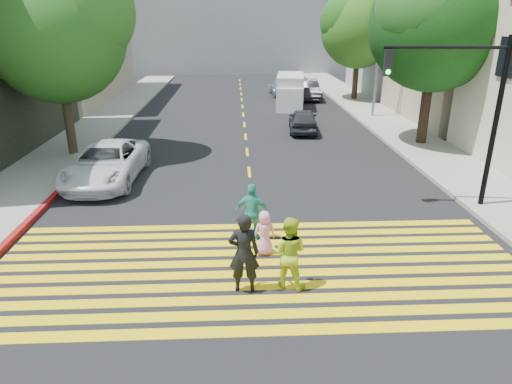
{
  "coord_description": "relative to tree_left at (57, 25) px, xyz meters",
  "views": [
    {
      "loc": [
        -0.55,
        -8.75,
        5.87
      ],
      "look_at": [
        0.0,
        3.0,
        1.4
      ],
      "focal_mm": 32.0,
      "sensor_mm": 36.0,
      "label": 1
    }
  ],
  "objects": [
    {
      "name": "building_right_tan",
      "position": [
        22.87,
        7.25,
        -0.62
      ],
      "size": [
        10.0,
        10.0,
        10.0
      ],
      "primitive_type": "cube",
      "color": "tan",
      "rests_on": "ground"
    },
    {
      "name": "white_van",
      "position": [
        11.21,
        11.69,
        -4.55
      ],
      "size": [
        2.36,
        4.97,
        2.26
      ],
      "rotation": [
        0.0,
        0.0,
        -0.13
      ],
      "color": "silver",
      "rests_on": "ground"
    },
    {
      "name": "sidewalk_left",
      "position": [
        -0.63,
        10.25,
        -5.55
      ],
      "size": [
        3.0,
        40.0,
        0.15
      ],
      "primitive_type": "cube",
      "color": "gray",
      "rests_on": "ground"
    },
    {
      "name": "tree_right_far",
      "position": [
        16.6,
        14.58,
        -0.16
      ],
      "size": [
        6.36,
        5.86,
        8.09
      ],
      "rotation": [
        0.0,
        0.0,
        -0.05
      ],
      "color": "black",
      "rests_on": "ground"
    },
    {
      "name": "ground",
      "position": [
        7.87,
        -11.75,
        -5.62
      ],
      "size": [
        120.0,
        120.0,
        0.0
      ],
      "primitive_type": "plane",
      "color": "black"
    },
    {
      "name": "building_right_grey",
      "position": [
        22.87,
        18.25,
        -0.62
      ],
      "size": [
        10.0,
        10.0,
        10.0
      ],
      "primitive_type": "cube",
      "color": "gray",
      "rests_on": "ground"
    },
    {
      "name": "sidewalk_right",
      "position": [
        16.37,
        3.25,
        -5.55
      ],
      "size": [
        3.0,
        60.0,
        0.15
      ],
      "primitive_type": "cube",
      "color": "gray",
      "rests_on": "ground"
    },
    {
      "name": "traffic_signal",
      "position": [
        14.4,
        -6.76,
        -2.09
      ],
      "size": [
        3.7,
        0.65,
        5.45
      ],
      "rotation": [
        0.0,
        0.0,
        -0.12
      ],
      "color": "black",
      "rests_on": "ground"
    },
    {
      "name": "pedestrian_extra",
      "position": [
        7.77,
        -8.84,
        -4.79
      ],
      "size": [
        1.04,
        0.61,
        1.66
      ],
      "primitive_type": "imported",
      "rotation": [
        0.0,
        0.0,
        2.93
      ],
      "color": "teal",
      "rests_on": "ground"
    },
    {
      "name": "dark_car_parked",
      "position": [
        12.98,
        15.27,
        -4.88
      ],
      "size": [
        1.7,
        4.53,
        1.48
      ],
      "primitive_type": "imported",
      "rotation": [
        0.0,
        0.0,
        0.03
      ],
      "color": "black",
      "rests_on": "ground"
    },
    {
      "name": "tree_right_near",
      "position": [
        16.59,
        1.22,
        0.35
      ],
      "size": [
        7.99,
        7.99,
        8.84
      ],
      "rotation": [
        0.0,
        0.0,
        0.41
      ],
      "color": "black",
      "rests_on": "ground"
    },
    {
      "name": "dark_car_near",
      "position": [
        11.09,
        4.3,
        -4.98
      ],
      "size": [
        1.87,
        3.89,
        1.28
      ],
      "primitive_type": "imported",
      "rotation": [
        0.0,
        0.0,
        3.05
      ],
      "color": "#222429",
      "rests_on": "ground"
    },
    {
      "name": "curb_red",
      "position": [
        0.97,
        -5.75,
        -5.54
      ],
      "size": [
        0.2,
        8.0,
        0.16
      ],
      "primitive_type": "cube",
      "color": "maroon",
      "rests_on": "ground"
    },
    {
      "name": "pedestrian_woman",
      "position": [
        8.5,
        -11.3,
        -4.75
      ],
      "size": [
        1.02,
        0.91,
        1.75
      ],
      "primitive_type": "imported",
      "rotation": [
        0.0,
        0.0,
        2.79
      ],
      "color": "#B8D025",
      "rests_on": "ground"
    },
    {
      "name": "tree_left",
      "position": [
        0.0,
        0.0,
        0.0
      ],
      "size": [
        7.3,
        6.99,
        8.34
      ],
      "rotation": [
        0.0,
        0.0,
        -0.24
      ],
      "color": "#35251B",
      "rests_on": "ground"
    },
    {
      "name": "building_left_tan",
      "position": [
        -8.13,
        16.25,
        -0.62
      ],
      "size": [
        12.0,
        16.0,
        10.0
      ],
      "primitive_type": "cube",
      "color": "tan",
      "rests_on": "ground"
    },
    {
      "name": "crosswalk",
      "position": [
        7.87,
        -10.47,
        -5.62
      ],
      "size": [
        13.4,
        5.3,
        0.01
      ],
      "color": "yellow",
      "rests_on": "ground"
    },
    {
      "name": "street_lamp",
      "position": [
        15.86,
        7.88,
        -0.77
      ],
      "size": [
        1.91,
        0.4,
        8.45
      ],
      "rotation": [
        0.0,
        0.0,
        -0.12
      ],
      "color": "gray",
      "rests_on": "ground"
    },
    {
      "name": "pedestrian_child",
      "position": [
        8.05,
        -9.7,
        -5.02
      ],
      "size": [
        0.66,
        0.5,
        1.21
      ],
      "primitive_type": "imported",
      "rotation": [
        0.0,
        0.0,
        3.35
      ],
      "color": "#F58FC7",
      "rests_on": "ground"
    },
    {
      "name": "pedestrian_man",
      "position": [
        7.47,
        -11.43,
        -4.67
      ],
      "size": [
        0.7,
        0.47,
        1.92
      ],
      "primitive_type": "imported",
      "rotation": [
        0.0,
        0.0,
        3.13
      ],
      "color": "black",
      "rests_on": "ground"
    },
    {
      "name": "backdrop_block",
      "position": [
        7.87,
        36.25,
        0.38
      ],
      "size": [
        30.0,
        8.0,
        12.0
      ],
      "primitive_type": "cube",
      "color": "gray",
      "rests_on": "ground"
    },
    {
      "name": "lane_line",
      "position": [
        7.87,
        10.75,
        -5.62
      ],
      "size": [
        0.12,
        34.4,
        0.01
      ],
      "color": "yellow",
      "rests_on": "ground"
    },
    {
      "name": "white_sedan",
      "position": [
        2.38,
        -3.58,
        -4.89
      ],
      "size": [
        2.62,
        5.35,
        1.46
      ],
      "primitive_type": "imported",
      "rotation": [
        0.0,
        0.0,
        -0.04
      ],
      "color": "silver",
      "rests_on": "ground"
    },
    {
      "name": "silver_car",
      "position": [
        11.2,
        17.4,
        -4.98
      ],
      "size": [
        2.04,
        4.54,
        1.29
      ],
      "primitive_type": "imported",
      "rotation": [
        0.0,
        0.0,
        3.19
      ],
      "color": "#9DA9B5",
      "rests_on": "ground"
    }
  ]
}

